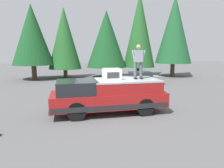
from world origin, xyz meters
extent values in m
plane|color=#565659|center=(0.00, 0.00, 0.00)|extent=(90.00, 90.00, 0.00)
cube|color=maroon|center=(0.17, -0.12, 0.70)|extent=(2.00, 5.50, 0.70)
cube|color=#232326|center=(0.17, -0.12, 0.51)|extent=(2.01, 5.39, 0.24)
cube|color=black|center=(0.17, 1.39, 1.35)|extent=(1.84, 1.87, 0.60)
cube|color=maroon|center=(0.17, -1.00, 1.31)|extent=(1.92, 3.19, 0.52)
cube|color=#A8AAAF|center=(0.17, -1.00, 1.61)|extent=(1.94, 3.19, 0.08)
cube|color=#232326|center=(0.17, 2.57, 0.43)|extent=(1.96, 0.16, 0.20)
cube|color=#B2B5BA|center=(0.17, -2.81, 0.43)|extent=(1.96, 0.16, 0.20)
cylinder|color=black|center=(-0.68, 1.47, 0.42)|extent=(0.30, 0.84, 0.84)
cylinder|color=black|center=(1.02, 1.47, 0.42)|extent=(0.30, 0.84, 0.84)
cylinder|color=black|center=(-0.68, -1.72, 0.42)|extent=(0.30, 0.84, 0.84)
cylinder|color=black|center=(1.02, -1.72, 0.42)|extent=(0.30, 0.84, 0.84)
cube|color=silver|center=(0.08, -0.28, 1.91)|extent=(0.64, 0.84, 0.52)
cube|color=#2D2D30|center=(-0.24, -0.28, 1.91)|extent=(0.01, 0.59, 0.29)
cube|color=#99999E|center=(0.08, -0.28, 2.19)|extent=(0.58, 0.76, 0.04)
cylinder|color=#4C515B|center=(0.14, -1.78, 2.07)|extent=(0.15, 0.15, 0.84)
cube|color=black|center=(0.10, -1.78, 1.69)|extent=(0.26, 0.11, 0.08)
cylinder|color=#4C515B|center=(0.14, -1.48, 2.07)|extent=(0.15, 0.15, 0.84)
cube|color=black|center=(0.10, -1.48, 1.69)|extent=(0.26, 0.11, 0.08)
cube|color=#9399A3|center=(0.14, -1.63, 2.78)|extent=(0.24, 0.40, 0.58)
sphere|color=tan|center=(0.14, -1.63, 3.23)|extent=(0.22, 0.22, 0.22)
cylinder|color=#9399A3|center=(0.11, -1.87, 2.78)|extent=(0.09, 0.23, 0.58)
cylinder|color=#9399A3|center=(0.11, -1.38, 2.78)|extent=(0.09, 0.23, 0.58)
cube|color=gray|center=(8.05, -4.62, 0.49)|extent=(1.64, 4.10, 0.50)
cube|color=#282D38|center=(8.05, -4.72, 0.95)|extent=(1.31, 1.89, 0.42)
cylinder|color=black|center=(7.33, -3.35, 0.31)|extent=(0.20, 0.62, 0.62)
cylinder|color=black|center=(8.77, -3.35, 0.31)|extent=(0.20, 0.62, 0.62)
cylinder|color=black|center=(7.33, -5.89, 0.31)|extent=(0.20, 0.62, 0.62)
cylinder|color=black|center=(8.77, -5.89, 0.31)|extent=(0.20, 0.62, 0.62)
cylinder|color=#4C3826|center=(12.95, -10.62, 0.80)|extent=(0.50, 0.50, 1.59)
cone|color=#1E562D|center=(12.95, -10.62, 5.46)|extent=(4.15, 4.15, 7.73)
cylinder|color=#4C3826|center=(14.01, -6.72, 0.56)|extent=(0.45, 0.45, 1.12)
cone|color=#235B28|center=(14.01, -6.72, 5.43)|extent=(3.73, 3.73, 8.62)
cylinder|color=#4C3826|center=(13.83, -2.75, 0.59)|extent=(0.54, 0.54, 1.18)
cone|color=#194C23|center=(13.83, -2.75, 4.35)|extent=(4.50, 4.50, 6.34)
cylinder|color=#4C3826|center=(14.43, 1.89, 0.52)|extent=(0.44, 0.44, 1.03)
cone|color=#235B28|center=(14.43, 1.89, 4.41)|extent=(3.65, 3.65, 6.75)
cylinder|color=#4C3826|center=(13.80, 5.16, 0.78)|extent=(0.51, 0.51, 1.57)
cone|color=#194C23|center=(13.80, 5.16, 4.69)|extent=(4.26, 4.26, 6.25)
camera|label=1|loc=(-9.54, 1.89, 3.03)|focal=33.15mm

